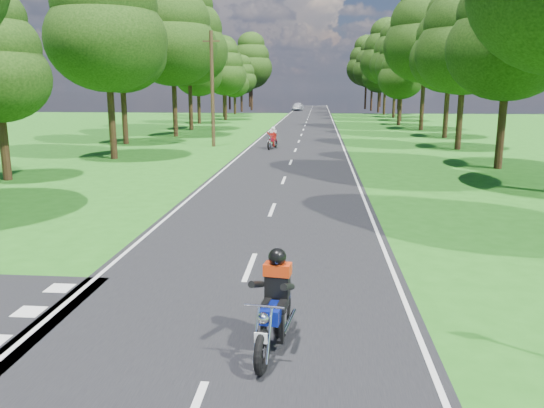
# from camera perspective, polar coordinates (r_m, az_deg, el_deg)

# --- Properties ---
(ground) EXTENTS (160.00, 160.00, 0.00)m
(ground) POSITION_cam_1_polar(r_m,az_deg,el_deg) (10.68, -3.79, -10.37)
(ground) COLOR #206116
(ground) RESTS_ON ground
(main_road) EXTENTS (7.00, 140.00, 0.02)m
(main_road) POSITION_cam_1_polar(r_m,az_deg,el_deg) (59.89, 3.57, 8.41)
(main_road) COLOR black
(main_road) RESTS_ON ground
(road_markings) EXTENTS (7.40, 140.00, 0.01)m
(road_markings) POSITION_cam_1_polar(r_m,az_deg,el_deg) (58.02, 3.38, 8.30)
(road_markings) COLOR silver
(road_markings) RESTS_ON main_road
(treeline) EXTENTS (40.00, 115.35, 14.78)m
(treeline) POSITION_cam_1_polar(r_m,az_deg,el_deg) (69.91, 5.11, 15.71)
(treeline) COLOR black
(treeline) RESTS_ON ground
(telegraph_pole) EXTENTS (1.20, 0.26, 8.00)m
(telegraph_pole) POSITION_cam_1_polar(r_m,az_deg,el_deg) (38.47, -6.44, 12.22)
(telegraph_pole) COLOR #382616
(telegraph_pole) RESTS_ON ground
(rider_near_blue) EXTENTS (0.91, 2.01, 1.62)m
(rider_near_blue) POSITION_cam_1_polar(r_m,az_deg,el_deg) (8.53, 0.25, -10.34)
(rider_near_blue) COLOR #0D1E95
(rider_near_blue) RESTS_ON main_road
(rider_far_red) EXTENTS (0.96, 1.89, 1.51)m
(rider_far_red) POSITION_cam_1_polar(r_m,az_deg,el_deg) (36.77, 0.04, 7.14)
(rider_far_red) COLOR #B50D2A
(rider_far_red) RESTS_ON main_road
(distant_car) EXTENTS (2.39, 4.66, 1.52)m
(distant_car) POSITION_cam_1_polar(r_m,az_deg,el_deg) (100.38, 2.80, 10.44)
(distant_car) COLOR silver
(distant_car) RESTS_ON main_road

